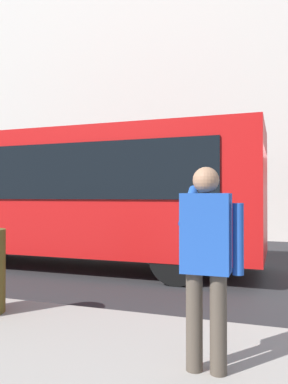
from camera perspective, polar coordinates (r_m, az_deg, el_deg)
The scene contains 4 objects.
ground_plane at distance 8.18m, azimuth 16.82°, elevation -11.95°, with size 60.00×60.00×0.00m, color #2B2B2D.
building_facade_far at distance 15.45m, azimuth 17.97°, elevation 15.85°, with size 28.00×1.55×12.00m.
red_bus at distance 9.15m, azimuth -11.95°, elevation -0.15°, with size 9.05×2.54×3.08m.
pedestrian_photographer at distance 3.26m, azimuth 9.32°, elevation -8.82°, with size 0.53×0.52×1.70m.
Camera 1 is at (-0.36, 8.01, 1.60)m, focal length 35.82 mm.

